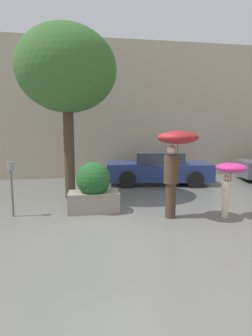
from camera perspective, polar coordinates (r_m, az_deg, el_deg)
The scene contains 8 objects.
ground_plane at distance 5.72m, azimuth -4.01°, elevation -12.75°, with size 40.00×40.00×0.00m, color slate.
building_facade at distance 11.90m, azimuth -6.62°, elevation 12.45°, with size 18.00×0.30×6.00m.
planter_box at distance 6.68m, azimuth -7.08°, elevation -4.35°, with size 1.27×0.87×1.28m.
person_adult at distance 6.06m, azimuth 10.71°, elevation 3.33°, with size 0.92×0.92×2.04m.
person_child at distance 6.51m, azimuth 21.70°, elevation -1.13°, with size 0.69×0.69×1.31m.
parked_car_near at distance 10.44m, azimuth 7.10°, elevation -0.16°, with size 4.18×2.31×1.25m.
street_tree at distance 8.35m, azimuth -12.75°, elevation 19.95°, with size 2.92×2.92×5.07m.
parking_meter at distance 6.74m, azimuth -23.70°, elevation -1.89°, with size 0.14×0.14×1.33m.
Camera 1 is at (-0.39, -5.35, 1.99)m, focal length 28.00 mm.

